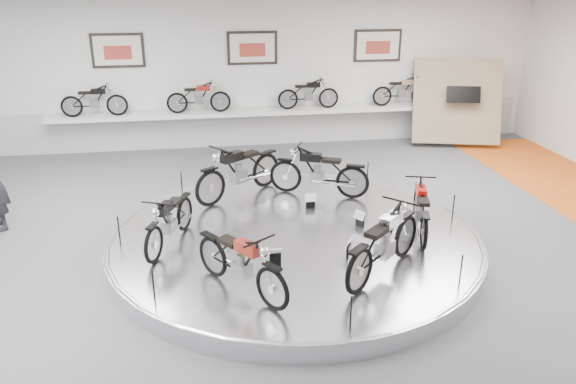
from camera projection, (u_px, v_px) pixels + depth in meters
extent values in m
plane|color=#4E4E50|center=(298.00, 257.00, 9.59)|extent=(16.00, 16.00, 0.00)
plane|color=white|center=(299.00, 12.00, 8.16)|extent=(16.00, 16.00, 0.00)
plane|color=silver|center=(253.00, 74.00, 15.33)|extent=(16.00, 0.00, 16.00)
cube|color=#BCBCBA|center=(254.00, 126.00, 15.83)|extent=(15.68, 0.04, 1.10)
cylinder|color=silver|center=(295.00, 241.00, 9.82)|extent=(6.40, 6.40, 0.30)
torus|color=#B2B2BA|center=(295.00, 235.00, 9.77)|extent=(6.40, 6.40, 0.10)
cube|color=silver|center=(255.00, 112.00, 15.41)|extent=(11.00, 0.55, 0.10)
cube|color=beige|center=(118.00, 51.00, 14.51)|extent=(1.35, 0.06, 0.88)
cube|color=beige|center=(252.00, 48.00, 15.04)|extent=(1.35, 0.06, 0.88)
cube|color=beige|center=(378.00, 46.00, 15.57)|extent=(1.35, 0.06, 0.88)
cube|color=#8F7E5D|center=(457.00, 101.00, 15.61)|extent=(2.56, 1.52, 2.30)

